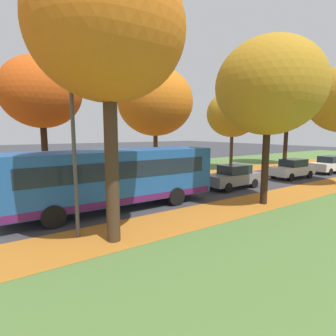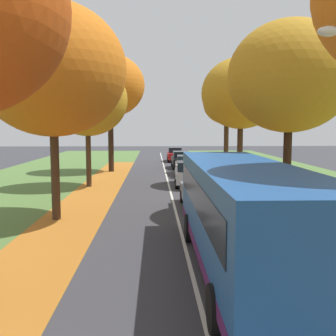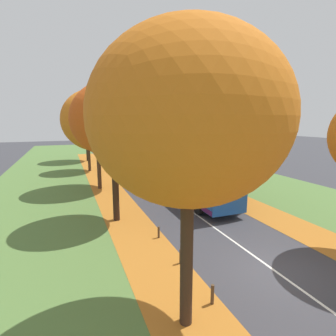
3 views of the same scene
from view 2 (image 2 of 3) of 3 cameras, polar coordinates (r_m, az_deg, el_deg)
leaf_litter_left at (r=14.88m, az=-16.13°, el=-9.73°), size 2.80×60.00×0.00m
leaf_litter_right at (r=15.51m, az=19.53°, el=-9.20°), size 2.80×60.00×0.00m
road_centre_line at (r=20.31m, az=0.85°, el=-5.29°), size 0.12×80.00×0.01m
tree_left_mid at (r=17.46m, az=-16.47°, el=13.50°), size 6.18×6.18×9.12m
tree_left_far at (r=26.48m, az=-11.63°, el=9.64°), size 5.24×5.24×8.08m
tree_left_distant at (r=35.28m, az=-8.41°, el=11.74°), size 6.04×6.04×10.28m
tree_right_mid at (r=18.58m, az=17.26°, el=12.51°), size 5.48×5.48×8.65m
tree_right_far at (r=27.33m, az=10.54°, el=10.59°), size 5.32×5.32×8.62m
tree_right_distant at (r=34.50m, az=8.52°, el=9.26°), size 4.06×4.06×7.84m
bus at (r=10.96m, az=10.70°, el=-6.14°), size 2.72×10.41×2.98m
car_grey_lead at (r=19.55m, az=4.66°, el=-3.34°), size 1.79×4.20×1.62m
car_silver_following at (r=26.62m, az=2.92°, el=-0.83°), size 1.90×4.26×1.62m
car_white_third_in_line at (r=32.23m, az=2.66°, el=0.38°), size 1.89×4.26×1.62m
car_black_fourth_in_line at (r=37.71m, az=1.90°, el=1.21°), size 1.81×4.21×1.62m
car_red_trailing at (r=45.00m, az=1.01°, el=1.99°), size 1.84×4.23×1.62m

